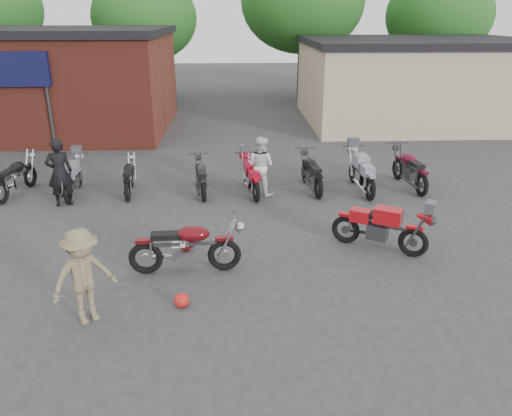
{
  "coord_description": "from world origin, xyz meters",
  "views": [
    {
      "loc": [
        -0.01,
        -8.57,
        4.85
      ],
      "look_at": [
        0.44,
        1.5,
        0.9
      ],
      "focal_mm": 35.0,
      "sensor_mm": 36.0,
      "label": 1
    }
  ],
  "objects_px": {
    "row_bike_2": "(129,175)",
    "row_bike_6": "(362,170)",
    "helmet": "(182,300)",
    "row_bike_3": "(201,175)",
    "row_bike_0": "(16,175)",
    "vintage_motorcycle": "(187,244)",
    "person_dark": "(60,172)",
    "person_tan": "(83,277)",
    "row_bike_4": "(251,175)",
    "sportbike": "(381,225)",
    "row_bike_5": "(312,171)",
    "row_bike_7": "(410,167)",
    "person_light": "(260,166)",
    "row_bike_1": "(73,176)"
  },
  "relations": [
    {
      "from": "person_dark",
      "to": "row_bike_4",
      "type": "distance_m",
      "value": 5.15
    },
    {
      "from": "person_tan",
      "to": "row_bike_6",
      "type": "bearing_deg",
      "value": 9.31
    },
    {
      "from": "row_bike_4",
      "to": "row_bike_5",
      "type": "height_order",
      "value": "row_bike_5"
    },
    {
      "from": "row_bike_5",
      "to": "vintage_motorcycle",
      "type": "bearing_deg",
      "value": 139.85
    },
    {
      "from": "helmet",
      "to": "row_bike_3",
      "type": "xyz_separation_m",
      "value": [
        0.01,
        5.98,
        0.41
      ]
    },
    {
      "from": "helmet",
      "to": "row_bike_6",
      "type": "relative_size",
      "value": 0.13
    },
    {
      "from": "row_bike_0",
      "to": "row_bike_7",
      "type": "relative_size",
      "value": 0.93
    },
    {
      "from": "vintage_motorcycle",
      "to": "row_bike_6",
      "type": "relative_size",
      "value": 1.0
    },
    {
      "from": "sportbike",
      "to": "row_bike_7",
      "type": "distance_m",
      "value": 4.62
    },
    {
      "from": "vintage_motorcycle",
      "to": "person_light",
      "type": "relative_size",
      "value": 1.28
    },
    {
      "from": "helmet",
      "to": "row_bike_0",
      "type": "height_order",
      "value": "row_bike_0"
    },
    {
      "from": "person_light",
      "to": "helmet",
      "type": "bearing_deg",
      "value": 104.49
    },
    {
      "from": "vintage_motorcycle",
      "to": "sportbike",
      "type": "xyz_separation_m",
      "value": [
        4.1,
        0.81,
        -0.03
      ]
    },
    {
      "from": "vintage_motorcycle",
      "to": "row_bike_7",
      "type": "distance_m",
      "value": 7.88
    },
    {
      "from": "person_tan",
      "to": "helmet",
      "type": "bearing_deg",
      "value": -23.33
    },
    {
      "from": "helmet",
      "to": "row_bike_6",
      "type": "bearing_deg",
      "value": 52.19
    },
    {
      "from": "row_bike_5",
      "to": "row_bike_7",
      "type": "height_order",
      "value": "row_bike_7"
    },
    {
      "from": "sportbike",
      "to": "row_bike_6",
      "type": "relative_size",
      "value": 0.96
    },
    {
      "from": "row_bike_2",
      "to": "row_bike_4",
      "type": "height_order",
      "value": "row_bike_4"
    },
    {
      "from": "row_bike_4",
      "to": "row_bike_7",
      "type": "xyz_separation_m",
      "value": [
        4.69,
        0.35,
        0.06
      ]
    },
    {
      "from": "person_light",
      "to": "row_bike_7",
      "type": "xyz_separation_m",
      "value": [
        4.43,
        0.44,
        -0.22
      ]
    },
    {
      "from": "helmet",
      "to": "person_dark",
      "type": "relative_size",
      "value": 0.15
    },
    {
      "from": "row_bike_6",
      "to": "row_bike_3",
      "type": "bearing_deg",
      "value": 86.12
    },
    {
      "from": "helmet",
      "to": "row_bike_5",
      "type": "distance_m",
      "value": 6.92
    },
    {
      "from": "row_bike_2",
      "to": "person_dark",
      "type": "bearing_deg",
      "value": 114.67
    },
    {
      "from": "vintage_motorcycle",
      "to": "person_dark",
      "type": "bearing_deg",
      "value": 130.34
    },
    {
      "from": "vintage_motorcycle",
      "to": "row_bike_0",
      "type": "bearing_deg",
      "value": 134.4
    },
    {
      "from": "row_bike_2",
      "to": "row_bike_6",
      "type": "bearing_deg",
      "value": -95.47
    },
    {
      "from": "person_tan",
      "to": "row_bike_4",
      "type": "bearing_deg",
      "value": 28.2
    },
    {
      "from": "row_bike_0",
      "to": "row_bike_3",
      "type": "height_order",
      "value": "row_bike_0"
    },
    {
      "from": "row_bike_2",
      "to": "row_bike_3",
      "type": "relative_size",
      "value": 0.98
    },
    {
      "from": "helmet",
      "to": "row_bike_2",
      "type": "xyz_separation_m",
      "value": [
        -2.03,
        6.08,
        0.4
      ]
    },
    {
      "from": "sportbike",
      "to": "person_tan",
      "type": "xyz_separation_m",
      "value": [
        -5.64,
        -2.44,
        0.24
      ]
    },
    {
      "from": "person_tan",
      "to": "row_bike_0",
      "type": "distance_m",
      "value": 7.45
    },
    {
      "from": "row_bike_4",
      "to": "row_bike_6",
      "type": "relative_size",
      "value": 0.9
    },
    {
      "from": "person_dark",
      "to": "row_bike_1",
      "type": "distance_m",
      "value": 0.91
    },
    {
      "from": "sportbike",
      "to": "row_bike_7",
      "type": "xyz_separation_m",
      "value": [
        2.01,
        4.16,
        0.03
      ]
    },
    {
      "from": "row_bike_1",
      "to": "sportbike",
      "type": "bearing_deg",
      "value": -121.42
    },
    {
      "from": "person_light",
      "to": "row_bike_7",
      "type": "distance_m",
      "value": 4.46
    },
    {
      "from": "vintage_motorcycle",
      "to": "helmet",
      "type": "distance_m",
      "value": 1.37
    },
    {
      "from": "person_light",
      "to": "row_bike_0",
      "type": "height_order",
      "value": "person_light"
    },
    {
      "from": "row_bike_6",
      "to": "sportbike",
      "type": "bearing_deg",
      "value": 168.62
    },
    {
      "from": "row_bike_5",
      "to": "helmet",
      "type": "bearing_deg",
      "value": 145.62
    },
    {
      "from": "row_bike_6",
      "to": "vintage_motorcycle",
      "type": "bearing_deg",
      "value": 131.68
    },
    {
      "from": "helmet",
      "to": "person_dark",
      "type": "height_order",
      "value": "person_dark"
    },
    {
      "from": "row_bike_2",
      "to": "row_bike_4",
      "type": "distance_m",
      "value": 3.47
    },
    {
      "from": "row_bike_3",
      "to": "person_light",
      "type": "bearing_deg",
      "value": -104.15
    },
    {
      "from": "person_tan",
      "to": "row_bike_3",
      "type": "distance_m",
      "value": 6.53
    },
    {
      "from": "helmet",
      "to": "sportbike",
      "type": "bearing_deg",
      "value": 26.88
    },
    {
      "from": "person_dark",
      "to": "row_bike_6",
      "type": "xyz_separation_m",
      "value": [
        8.29,
        0.8,
        -0.3
      ]
    }
  ]
}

